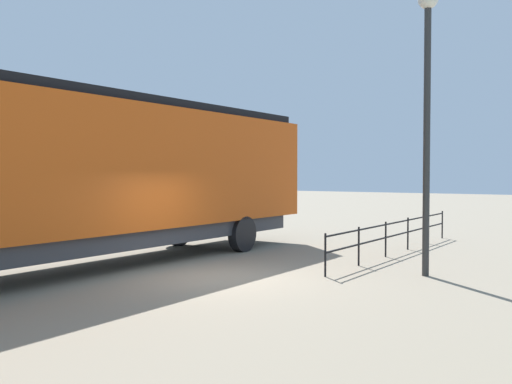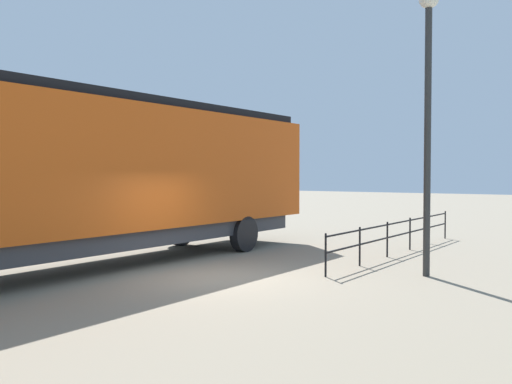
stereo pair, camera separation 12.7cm
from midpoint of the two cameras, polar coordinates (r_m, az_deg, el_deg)
ground_plane at (r=13.16m, az=-3.87°, el=-8.68°), size 120.00×120.00×0.00m
locomotive at (r=14.56m, az=-16.93°, el=1.95°), size 2.95×17.34×4.40m
lamp_post at (r=13.86m, az=17.36°, el=10.26°), size 0.47×0.47×6.71m
platform_fence at (r=17.54m, az=14.57°, el=-3.89°), size 0.05×9.55×1.02m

